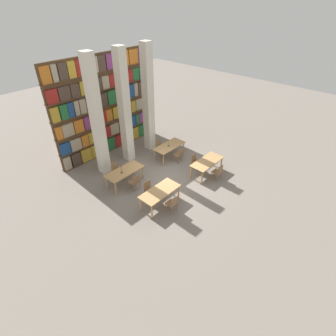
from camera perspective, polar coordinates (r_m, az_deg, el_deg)
The scene contains 19 objects.
ground_plane at distance 13.55m, azimuth -0.38°, elevation -2.22°, with size 40.00×40.00×0.00m, color gray.
bookshelf_bank at distance 15.27m, azimuth -13.21°, elevation 12.78°, with size 6.51×0.35×5.50m.
pillar_left at distance 13.07m, azimuth -15.25°, elevation 10.29°, with size 0.49×0.49×6.00m.
pillar_center at distance 13.97m, azimuth -9.47°, elevation 12.60°, with size 0.49×0.49×6.00m.
pillar_right at distance 15.01m, azimuth -4.36°, elevation 14.52°, with size 0.49×0.49×6.00m.
reading_table_0 at distance 11.58m, azimuth -1.77°, elevation -5.35°, with size 1.91×0.86×0.77m.
chair_0 at distance 11.38m, azimuth 0.98°, elevation -7.66°, with size 0.42×0.40×0.86m.
chair_1 at distance 12.13m, azimuth -4.12°, elevation -4.61°, with size 0.42×0.40×0.86m.
reading_table_1 at distance 13.66m, azimuth 8.50°, elevation 1.16°, with size 1.91×0.86×0.77m.
chair_2 at distance 13.46m, azimuth 10.83°, elevation -0.79°, with size 0.42×0.40×0.86m.
chair_3 at distance 14.09m, azimuth 5.97°, elevation 1.45°, with size 0.42×0.40×0.86m.
reading_table_2 at distance 12.98m, azimuth -9.43°, elevation -0.90°, with size 1.91×0.86×0.77m.
chair_4 at distance 12.66m, azimuth -7.16°, elevation -2.90°, with size 0.42×0.40×0.86m.
chair_5 at distance 13.60m, azimuth -11.19°, elevation -0.42°, with size 0.42×0.40×0.86m.
desk_lamp_0 at distance 12.66m, azimuth -10.17°, elevation 0.10°, with size 0.14×0.14×0.44m.
reading_table_3 at distance 14.91m, azimuth 0.28°, elevation 4.62°, with size 1.91×0.86×0.77m.
chair_6 at distance 14.61m, azimuth 2.35°, elevation 2.94°, with size 0.42×0.40×0.86m.
chair_7 at distance 15.43m, azimuth -1.73°, elevation 4.80°, with size 0.42×0.40×0.86m.
desk_lamp_1 at distance 14.67m, azimuth 0.15°, elevation 5.79°, with size 0.14×0.14×0.43m.
Camera 1 is at (-8.02, -7.34, 8.09)m, focal length 28.00 mm.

